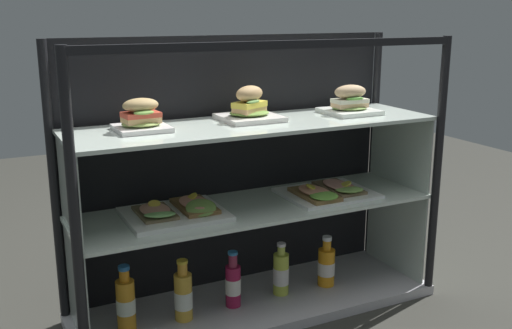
# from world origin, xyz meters

# --- Properties ---
(ground_plane) EXTENTS (6.00, 6.00, 0.02)m
(ground_plane) POSITION_xyz_m (0.00, 0.00, -0.01)
(ground_plane) COLOR #32312C
(ground_plane) RESTS_ON ground
(case_base_deck) EXTENTS (1.38, 0.43, 0.04)m
(case_base_deck) POSITION_xyz_m (0.00, 0.00, 0.02)
(case_base_deck) COLOR #BEBAC0
(case_base_deck) RESTS_ON ground
(case_frame) EXTENTS (1.38, 0.43, 1.02)m
(case_frame) POSITION_xyz_m (0.00, 0.13, 0.55)
(case_frame) COLOR black
(case_frame) RESTS_ON ground
(riser_lower_tier) EXTENTS (1.31, 0.37, 0.36)m
(riser_lower_tier) POSITION_xyz_m (0.00, 0.00, 0.22)
(riser_lower_tier) COLOR silver
(riser_lower_tier) RESTS_ON case_base_deck
(shelf_lower_glass) EXTENTS (1.33, 0.38, 0.01)m
(shelf_lower_glass) POSITION_xyz_m (0.00, 0.00, 0.41)
(shelf_lower_glass) COLOR silver
(shelf_lower_glass) RESTS_ON riser_lower_tier
(riser_upper_tier) EXTENTS (1.31, 0.37, 0.29)m
(riser_upper_tier) POSITION_xyz_m (0.00, 0.00, 0.56)
(riser_upper_tier) COLOR silver
(riser_upper_tier) RESTS_ON shelf_lower_glass
(shelf_upper_glass) EXTENTS (1.33, 0.38, 0.01)m
(shelf_upper_glass) POSITION_xyz_m (0.00, 0.00, 0.71)
(shelf_upper_glass) COLOR silver
(shelf_upper_glass) RESTS_ON riser_upper_tier
(plated_roll_sandwich_center) EXTENTS (0.17, 0.17, 0.11)m
(plated_roll_sandwich_center) POSITION_xyz_m (-0.40, 0.04, 0.76)
(plated_roll_sandwich_center) COLOR white
(plated_roll_sandwich_center) RESTS_ON shelf_upper_glass
(plated_roll_sandwich_mid_right) EXTENTS (0.21, 0.21, 0.12)m
(plated_roll_sandwich_mid_right) POSITION_xyz_m (0.00, 0.05, 0.76)
(plated_roll_sandwich_mid_right) COLOR white
(plated_roll_sandwich_mid_right) RESTS_ON shelf_upper_glass
(plated_roll_sandwich_near_right_corner) EXTENTS (0.19, 0.19, 0.11)m
(plated_roll_sandwich_near_right_corner) POSITION_xyz_m (0.41, 0.01, 0.76)
(plated_roll_sandwich_near_right_corner) COLOR white
(plated_roll_sandwich_near_right_corner) RESTS_ON shelf_upper_glass
(open_sandwich_tray_mid_left) EXTENTS (0.34, 0.28, 0.06)m
(open_sandwich_tray_mid_left) POSITION_xyz_m (-0.30, 0.01, 0.43)
(open_sandwich_tray_mid_left) COLOR white
(open_sandwich_tray_mid_left) RESTS_ON shelf_lower_glass
(open_sandwich_tray_near_right_corner) EXTENTS (0.34, 0.29, 0.05)m
(open_sandwich_tray_near_right_corner) POSITION_xyz_m (0.30, -0.02, 0.43)
(open_sandwich_tray_near_right_corner) COLOR white
(open_sandwich_tray_near_right_corner) RESTS_ON shelf_lower_glass
(juice_bottle_front_second) EXTENTS (0.07, 0.07, 0.24)m
(juice_bottle_front_second) POSITION_xyz_m (-0.50, -0.00, 0.13)
(juice_bottle_front_second) COLOR orange
(juice_bottle_front_second) RESTS_ON case_base_deck
(juice_bottle_near_post) EXTENTS (0.06, 0.06, 0.23)m
(juice_bottle_near_post) POSITION_xyz_m (-0.30, -0.02, 0.13)
(juice_bottle_near_post) COLOR gold
(juice_bottle_near_post) RESTS_ON case_base_deck
(juice_bottle_front_right_end) EXTENTS (0.06, 0.06, 0.22)m
(juice_bottle_front_right_end) POSITION_xyz_m (-0.10, -0.01, 0.12)
(juice_bottle_front_right_end) COLOR #A21943
(juice_bottle_front_right_end) RESTS_ON case_base_deck
(juice_bottle_tucked_behind) EXTENTS (0.06, 0.06, 0.21)m
(juice_bottle_tucked_behind) POSITION_xyz_m (0.11, -0.00, 0.12)
(juice_bottle_tucked_behind) COLOR #BBCA43
(juice_bottle_tucked_behind) RESTS_ON case_base_deck
(juice_bottle_front_left_end) EXTENTS (0.07, 0.07, 0.21)m
(juice_bottle_front_left_end) POSITION_xyz_m (0.31, -0.01, 0.12)
(juice_bottle_front_left_end) COLOR orange
(juice_bottle_front_left_end) RESTS_ON case_base_deck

